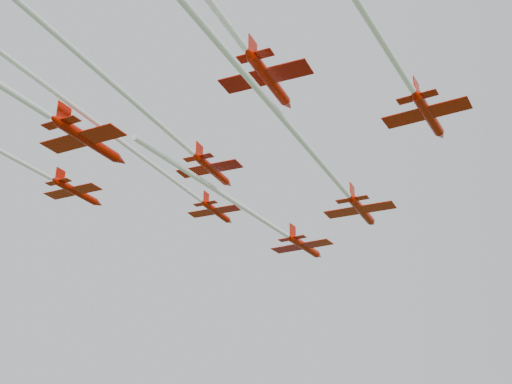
# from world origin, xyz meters

# --- Properties ---
(jet_lead) EXTENTS (23.01, 44.16, 2.90)m
(jet_lead) POSITION_xyz_m (7.66, 5.16, 58.05)
(jet_lead) COLOR #AF0F00
(jet_row2_left) EXTENTS (25.16, 63.54, 2.34)m
(jet_row2_left) POSITION_xyz_m (-7.71, -12.85, 60.86)
(jet_row2_left) COLOR #AF0F00
(jet_row2_right) EXTENTS (27.72, 65.21, 2.79)m
(jet_row2_right) POSITION_xyz_m (12.76, -19.64, 57.50)
(jet_row2_right) COLOR #AF0F00
(jet_row3_mid) EXTENTS (18.33, 45.48, 2.44)m
(jet_row3_mid) POSITION_xyz_m (-3.13, -22.33, 59.58)
(jet_row3_mid) COLOR #AF0F00
(jet_row3_right) EXTENTS (23.23, 44.66, 2.75)m
(jet_row3_right) POSITION_xyz_m (20.61, -31.21, 60.76)
(jet_row3_right) COLOR #AF0F00
(jet_row4_right) EXTENTS (18.49, 44.34, 2.63)m
(jet_row4_right) POSITION_xyz_m (5.01, -40.90, 59.60)
(jet_row4_right) COLOR #AF0F00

